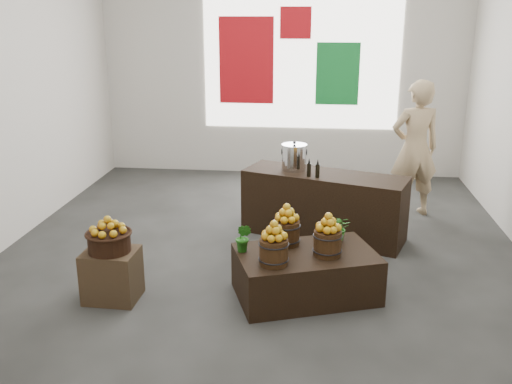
# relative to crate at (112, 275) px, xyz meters

# --- Properties ---
(ground) EXTENTS (7.00, 7.00, 0.00)m
(ground) POSITION_rel_crate_xyz_m (1.31, 1.26, -0.25)
(ground) COLOR #393A37
(ground) RESTS_ON ground
(back_wall) EXTENTS (6.00, 0.04, 4.00)m
(back_wall) POSITION_rel_crate_xyz_m (1.31, 4.76, 1.75)
(back_wall) COLOR beige
(back_wall) RESTS_ON ground
(back_opening) EXTENTS (3.20, 0.02, 2.40)m
(back_opening) POSITION_rel_crate_xyz_m (1.61, 4.74, 1.75)
(back_opening) COLOR white
(back_opening) RESTS_ON back_wall
(deco_red_left) EXTENTS (0.90, 0.04, 1.40)m
(deco_red_left) POSITION_rel_crate_xyz_m (0.71, 4.73, 1.65)
(deco_red_left) COLOR #B90E15
(deco_red_left) RESTS_ON back_wall
(deco_green_right) EXTENTS (0.70, 0.04, 1.00)m
(deco_green_right) POSITION_rel_crate_xyz_m (2.21, 4.73, 1.45)
(deco_green_right) COLOR #137C2E
(deco_green_right) RESTS_ON back_wall
(deco_red_upper) EXTENTS (0.50, 0.04, 0.50)m
(deco_red_upper) POSITION_rel_crate_xyz_m (1.51, 4.73, 2.25)
(deco_red_upper) COLOR #B90E15
(deco_red_upper) RESTS_ON back_wall
(crate) EXTENTS (0.51, 0.42, 0.50)m
(crate) POSITION_rel_crate_xyz_m (0.00, 0.00, 0.00)
(crate) COLOR #44301F
(crate) RESTS_ON ground
(wicker_basket) EXTENTS (0.40, 0.40, 0.18)m
(wicker_basket) POSITION_rel_crate_xyz_m (0.00, 0.00, 0.34)
(wicker_basket) COLOR black
(wicker_basket) RESTS_ON crate
(apples_in_basket) EXTENTS (0.31, 0.31, 0.17)m
(apples_in_basket) POSITION_rel_crate_xyz_m (0.00, 0.00, 0.52)
(apples_in_basket) COLOR #8D1304
(apples_in_basket) RESTS_ON wicker_basket
(display_table) EXTENTS (1.51, 1.21, 0.46)m
(display_table) POSITION_rel_crate_xyz_m (1.85, 0.27, -0.02)
(display_table) COLOR black
(display_table) RESTS_ON ground
(apple_bucket_front_left) EXTENTS (0.26, 0.26, 0.24)m
(apple_bucket_front_left) POSITION_rel_crate_xyz_m (1.56, -0.03, 0.33)
(apple_bucket_front_left) COLOR #37200F
(apple_bucket_front_left) RESTS_ON display_table
(apples_in_bucket_front_left) EXTENTS (0.20, 0.20, 0.18)m
(apples_in_bucket_front_left) POSITION_rel_crate_xyz_m (1.56, -0.03, 0.54)
(apples_in_bucket_front_left) COLOR #8D1304
(apples_in_bucket_front_left) RESTS_ON apple_bucket_front_left
(apple_bucket_front_right) EXTENTS (0.26, 0.26, 0.24)m
(apple_bucket_front_right) POSITION_rel_crate_xyz_m (2.05, 0.23, 0.33)
(apple_bucket_front_right) COLOR #37200F
(apple_bucket_front_right) RESTS_ON display_table
(apples_in_bucket_front_right) EXTENTS (0.20, 0.20, 0.18)m
(apples_in_bucket_front_right) POSITION_rel_crate_xyz_m (2.05, 0.23, 0.54)
(apples_in_bucket_front_right) COLOR #8D1304
(apples_in_bucket_front_right) RESTS_ON apple_bucket_front_right
(apple_bucket_rear) EXTENTS (0.26, 0.26, 0.24)m
(apple_bucket_rear) POSITION_rel_crate_xyz_m (1.64, 0.46, 0.33)
(apple_bucket_rear) COLOR #37200F
(apple_bucket_rear) RESTS_ON display_table
(apples_in_bucket_rear) EXTENTS (0.20, 0.20, 0.18)m
(apples_in_bucket_rear) POSITION_rel_crate_xyz_m (1.64, 0.46, 0.54)
(apples_in_bucket_rear) COLOR #8D1304
(apples_in_bucket_rear) RESTS_ON apple_bucket_rear
(herb_garnish_right) EXTENTS (0.28, 0.25, 0.27)m
(herb_garnish_right) POSITION_rel_crate_xyz_m (2.16, 0.62, 0.34)
(herb_garnish_right) COLOR #1C5C13
(herb_garnish_right) RESTS_ON display_table
(herb_garnish_left) EXTENTS (0.20, 0.18, 0.29)m
(herb_garnish_left) POSITION_rel_crate_xyz_m (1.25, 0.22, 0.35)
(herb_garnish_left) COLOR #1C5C13
(herb_garnish_left) RESTS_ON display_table
(counter) EXTENTS (2.06, 1.23, 0.80)m
(counter) POSITION_rel_crate_xyz_m (2.02, 1.87, 0.15)
(counter) COLOR black
(counter) RESTS_ON ground
(stock_pot_left) EXTENTS (0.30, 0.30, 0.30)m
(stock_pot_left) POSITION_rel_crate_xyz_m (1.64, 2.00, 0.70)
(stock_pot_left) COLOR silver
(stock_pot_left) RESTS_ON counter
(oil_cruets) EXTENTS (0.15, 0.10, 0.22)m
(oil_cruets) POSITION_rel_crate_xyz_m (1.96, 1.69, 0.66)
(oil_cruets) COLOR black
(oil_cruets) RESTS_ON counter
(shopper) EXTENTS (0.76, 0.60, 1.84)m
(shopper) POSITION_rel_crate_xyz_m (3.22, 2.81, 0.67)
(shopper) COLOR tan
(shopper) RESTS_ON ground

